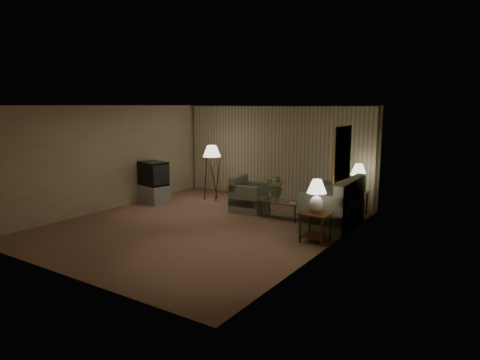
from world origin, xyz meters
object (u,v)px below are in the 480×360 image
object	(u,v)px
sofa	(333,207)
vase	(276,197)
armchair	(249,198)
floor_lamp	(212,172)
coffee_table	(282,207)
ottoman	(240,194)
crt_tv	(153,173)
table_lamp_far	(358,175)
side_table_near	(316,222)
table_lamp_near	(317,193)
side_table_far	(357,199)
tv_cabinet	(154,194)

from	to	relation	value
sofa	vase	world-z (taller)	sofa
armchair	floor_lamp	bearing A→B (deg)	63.06
armchair	coffee_table	world-z (taller)	armchair
vase	ottoman	bearing A→B (deg)	148.73
armchair	crt_tv	size ratio (longest dim) A/B	1.22
floor_lamp	ottoman	xyz separation A→B (m)	(0.73, 0.36, -0.63)
table_lamp_far	coffee_table	size ratio (longest dim) A/B	0.64
armchair	ottoman	world-z (taller)	armchair
armchair	side_table_near	distance (m)	2.83
vase	table_lamp_far	bearing A→B (deg)	40.19
coffee_table	vase	bearing A→B (deg)	180.00
armchair	table_lamp_near	distance (m)	2.90
crt_tv	ottoman	xyz separation A→B (m)	(1.87, 1.55, -0.63)
side_table_far	table_lamp_near	bearing A→B (deg)	-90.00
side_table_far	floor_lamp	distance (m)	4.12
table_lamp_near	tv_cabinet	xyz separation A→B (m)	(-5.20, 0.77, -0.74)
side_table_near	table_lamp_far	size ratio (longest dim) A/B	0.88
tv_cabinet	crt_tv	world-z (taller)	crt_tv
coffee_table	floor_lamp	bearing A→B (deg)	164.88
coffee_table	vase	distance (m)	0.27
armchair	table_lamp_far	distance (m)	2.79
sofa	side_table_near	size ratio (longest dim) A/B	3.45
sofa	ottoman	size ratio (longest dim) A/B	3.50
side_table_near	vase	distance (m)	2.01
side_table_near	vase	bearing A→B (deg)	141.41
table_lamp_near	table_lamp_far	distance (m)	2.57
armchair	coffee_table	bearing A→B (deg)	-106.70
vase	side_table_near	bearing A→B (deg)	-38.59
coffee_table	ottoman	distance (m)	2.19
tv_cabinet	ottoman	bearing A→B (deg)	52.06
armchair	side_table_far	distance (m)	2.71
floor_lamp	vase	xyz separation A→B (m)	(2.49, -0.71, -0.33)
ottoman	table_lamp_near	bearing A→B (deg)	-34.88
sofa	table_lamp_near	distance (m)	1.47
table_lamp_near	armchair	bearing A→B (deg)	150.09
side_table_far	ottoman	distance (m)	3.34
side_table_near	crt_tv	bearing A→B (deg)	171.61
side_table_near	ottoman	world-z (taller)	side_table_near
sofa	ottoman	world-z (taller)	sofa
floor_lamp	vase	bearing A→B (deg)	-15.98
side_table_far	armchair	bearing A→B (deg)	-154.59
side_table_far	crt_tv	bearing A→B (deg)	-160.85
crt_tv	ottoman	bearing A→B (deg)	52.06
side_table_far	crt_tv	world-z (taller)	crt_tv
ottoman	floor_lamp	bearing A→B (deg)	-153.99
sofa	crt_tv	xyz separation A→B (m)	(-5.05, -0.58, 0.40)
floor_lamp	side_table_far	bearing A→B (deg)	8.56
table_lamp_far	vase	xyz separation A→B (m)	(-1.57, -1.32, -0.51)
coffee_table	table_lamp_near	bearing A→B (deg)	-41.42
floor_lamp	crt_tv	bearing A→B (deg)	-133.73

